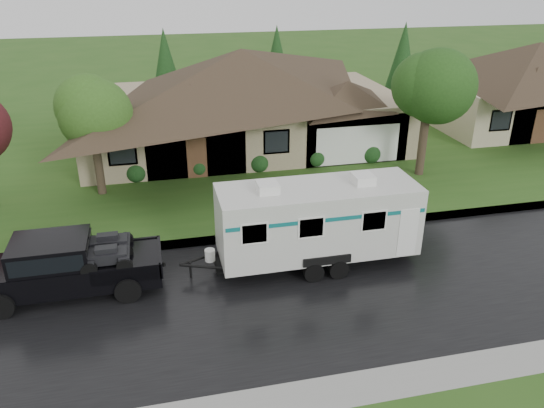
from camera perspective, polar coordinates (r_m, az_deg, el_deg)
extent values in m
plane|color=#2A5219|center=(19.68, -1.69, -6.74)|extent=(140.00, 140.00, 0.00)
cube|color=black|center=(18.03, -0.42, -9.96)|extent=(140.00, 8.00, 0.01)
cube|color=gray|center=(21.56, -2.88, -3.52)|extent=(140.00, 0.50, 0.15)
cube|color=#2A5219|center=(33.25, -6.84, 6.67)|extent=(140.00, 26.00, 0.15)
cube|color=gray|center=(32.10, -3.18, 9.09)|extent=(18.00, 10.00, 3.00)
pyramid|color=#35271D|center=(31.25, -3.36, 16.35)|extent=(19.44, 10.80, 2.60)
cube|color=gray|center=(30.73, 7.88, 7.89)|extent=(5.76, 4.00, 2.70)
cube|color=tan|center=(40.85, 25.98, 10.07)|extent=(14.00, 9.00, 3.00)
pyramid|color=#35271D|center=(40.23, 27.01, 15.27)|extent=(15.12, 9.72, 2.30)
cylinder|color=#382B1E|center=(26.19, -18.11, 3.59)|extent=(0.39, 0.39, 2.44)
sphere|color=#3A6A22|center=(25.41, -18.90, 9.21)|extent=(3.37, 3.37, 3.37)
cylinder|color=#382B1E|center=(28.26, 15.83, 5.84)|extent=(0.43, 0.43, 2.85)
sphere|color=#29561C|center=(27.46, 16.59, 12.00)|extent=(3.93, 3.93, 3.93)
sphere|color=#143814|center=(27.54, -14.43, 3.46)|extent=(1.00, 1.00, 1.00)
sphere|color=#143814|center=(27.59, -7.89, 4.07)|extent=(1.00, 1.00, 1.00)
sphere|color=#143814|center=(28.00, -1.45, 4.61)|extent=(1.00, 1.00, 1.00)
sphere|color=#143814|center=(28.76, 4.73, 5.08)|extent=(1.00, 1.00, 1.00)
sphere|color=#143814|center=(29.82, 10.54, 5.47)|extent=(1.00, 1.00, 1.00)
cube|color=black|center=(19.12, -21.12, -6.82)|extent=(6.12, 2.04, 0.88)
cube|color=black|center=(18.82, -22.71, -4.86)|extent=(2.45, 1.92, 0.92)
cube|color=black|center=(18.80, -22.73, -4.72)|extent=(2.24, 1.96, 0.56)
cube|color=black|center=(18.78, -15.37, -5.81)|extent=(2.24, 1.94, 0.06)
cylinder|color=black|center=(18.91, -27.16, -9.71)|extent=(0.86, 0.33, 0.86)
cylinder|color=black|center=(20.56, -26.01, -6.64)|extent=(0.86, 0.33, 0.86)
cylinder|color=black|center=(18.23, -15.23, -8.93)|extent=(0.86, 0.33, 0.86)
cylinder|color=black|center=(19.93, -15.13, -5.80)|extent=(0.86, 0.33, 0.86)
cube|color=silver|center=(19.13, 4.91, -1.60)|extent=(7.14, 2.45, 2.50)
cube|color=black|center=(19.79, 4.76, -5.24)|extent=(7.55, 1.22, 0.14)
cube|color=#0E6365|center=(18.90, 4.97, -0.10)|extent=(7.00, 2.47, 0.14)
cube|color=white|center=(18.10, -0.48, 1.83)|extent=(0.71, 0.82, 0.33)
cube|color=white|center=(19.09, 9.74, 2.71)|extent=(0.71, 0.82, 0.33)
cylinder|color=black|center=(18.71, 4.51, -7.33)|extent=(0.71, 0.24, 0.71)
cylinder|color=black|center=(20.70, 2.55, -3.90)|extent=(0.71, 0.24, 0.71)
cylinder|color=black|center=(18.98, 7.18, -6.97)|extent=(0.71, 0.24, 0.71)
cylinder|color=black|center=(20.94, 4.98, -3.62)|extent=(0.71, 0.24, 0.71)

